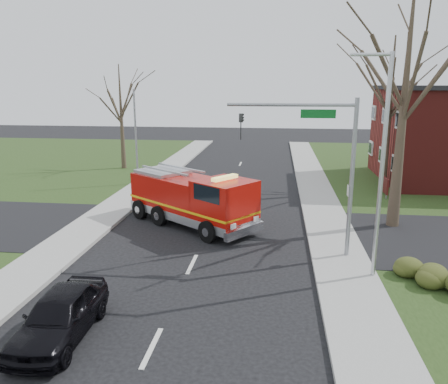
# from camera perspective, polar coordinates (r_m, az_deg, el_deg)

# --- Properties ---
(ground) EXTENTS (120.00, 120.00, 0.00)m
(ground) POSITION_cam_1_polar(r_m,az_deg,el_deg) (18.50, -4.21, -9.41)
(ground) COLOR black
(ground) RESTS_ON ground
(sidewalk_right) EXTENTS (2.40, 80.00, 0.15)m
(sidewalk_right) POSITION_cam_1_polar(r_m,az_deg,el_deg) (18.38, 15.42, -9.80)
(sidewalk_right) COLOR gray
(sidewalk_right) RESTS_ON ground
(sidewalk_left) EXTENTS (2.40, 80.00, 0.15)m
(sidewalk_left) POSITION_cam_1_polar(r_m,az_deg,el_deg) (20.53, -21.61, -7.76)
(sidewalk_left) COLOR gray
(sidewalk_left) RESTS_ON ground
(health_center_sign) EXTENTS (0.12, 2.00, 1.40)m
(health_center_sign) POSITION_cam_1_polar(r_m,az_deg,el_deg) (30.71, 20.18, 0.91)
(health_center_sign) COLOR #43100F
(health_center_sign) RESTS_ON ground
(hedge_corner) EXTENTS (2.80, 2.00, 0.90)m
(hedge_corner) POSITION_cam_1_polar(r_m,az_deg,el_deg) (17.95, 24.97, -9.48)
(hedge_corner) COLOR #343D16
(hedge_corner) RESTS_ON lawn_right
(bare_tree_near) EXTENTS (6.00, 6.00, 12.00)m
(bare_tree_near) POSITION_cam_1_polar(r_m,az_deg,el_deg) (23.49, 22.67, 13.10)
(bare_tree_near) COLOR #3E3025
(bare_tree_near) RESTS_ON ground
(bare_tree_far) EXTENTS (5.25, 5.25, 10.50)m
(bare_tree_far) POSITION_cam_1_polar(r_m,az_deg,el_deg) (32.59, 20.90, 11.53)
(bare_tree_far) COLOR #3E3025
(bare_tree_far) RESTS_ON ground
(bare_tree_left) EXTENTS (4.50, 4.50, 9.00)m
(bare_tree_left) POSITION_cam_1_polar(r_m,az_deg,el_deg) (39.07, -13.34, 10.92)
(bare_tree_left) COLOR #3E3025
(bare_tree_left) RESTS_ON ground
(traffic_signal_mast) EXTENTS (5.29, 0.18, 6.80)m
(traffic_signal_mast) POSITION_cam_1_polar(r_m,az_deg,el_deg) (18.45, 12.63, 5.45)
(traffic_signal_mast) COLOR gray
(traffic_signal_mast) RESTS_ON ground
(streetlight_pole) EXTENTS (1.48, 0.16, 8.40)m
(streetlight_pole) POSITION_cam_1_polar(r_m,az_deg,el_deg) (16.83, 19.80, 3.65)
(streetlight_pole) COLOR #B7BABF
(streetlight_pole) RESTS_ON ground
(utility_pole_far) EXTENTS (0.14, 0.14, 7.00)m
(utility_pole_far) POSITION_cam_1_polar(r_m,az_deg,el_deg) (32.54, -11.43, 6.86)
(utility_pole_far) COLOR gray
(utility_pole_far) RESTS_ON ground
(fire_engine) EXTENTS (7.50, 6.53, 3.02)m
(fire_engine) POSITION_cam_1_polar(r_m,az_deg,el_deg) (23.06, -4.11, -1.10)
(fire_engine) COLOR #A40D07
(fire_engine) RESTS_ON ground
(parked_car_maroon) EXTENTS (1.78, 4.25, 1.44)m
(parked_car_maroon) POSITION_cam_1_polar(r_m,az_deg,el_deg) (14.14, -20.62, -14.80)
(parked_car_maroon) COLOR black
(parked_car_maroon) RESTS_ON ground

